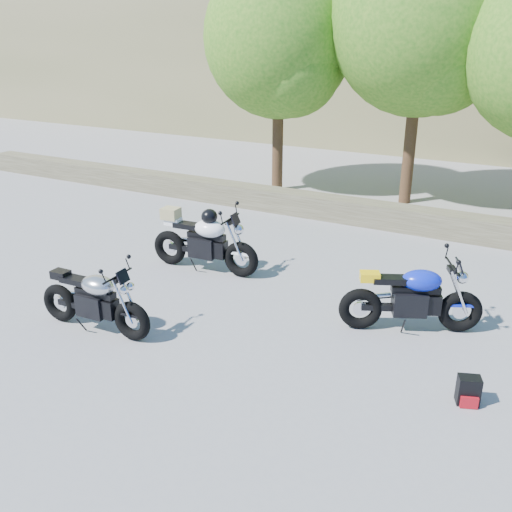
{
  "coord_description": "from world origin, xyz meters",
  "views": [
    {
      "loc": [
        4.0,
        -6.06,
        3.91
      ],
      "look_at": [
        0.2,
        1.0,
        0.75
      ],
      "focal_mm": 40.0,
      "sensor_mm": 36.0,
      "label": 1
    }
  ],
  "objects_px": {
    "white_bike": "(204,240)",
    "backpack": "(468,391)",
    "blue_bike": "(412,299)",
    "silver_bike": "(94,301)"
  },
  "relations": [
    {
      "from": "silver_bike",
      "to": "backpack",
      "type": "relative_size",
      "value": 5.51
    },
    {
      "from": "silver_bike",
      "to": "blue_bike",
      "type": "xyz_separation_m",
      "value": [
        3.86,
        2.09,
        0.03
      ]
    },
    {
      "from": "silver_bike",
      "to": "backpack",
      "type": "bearing_deg",
      "value": 5.47
    },
    {
      "from": "silver_bike",
      "to": "blue_bike",
      "type": "relative_size",
      "value": 0.99
    },
    {
      "from": "blue_bike",
      "to": "backpack",
      "type": "height_order",
      "value": "blue_bike"
    },
    {
      "from": "blue_bike",
      "to": "backpack",
      "type": "xyz_separation_m",
      "value": [
        1.01,
        -1.4,
        -0.32
      ]
    },
    {
      "from": "silver_bike",
      "to": "white_bike",
      "type": "bearing_deg",
      "value": 84.36
    },
    {
      "from": "white_bike",
      "to": "backpack",
      "type": "height_order",
      "value": "white_bike"
    },
    {
      "from": "silver_bike",
      "to": "white_bike",
      "type": "height_order",
      "value": "white_bike"
    },
    {
      "from": "blue_bike",
      "to": "backpack",
      "type": "relative_size",
      "value": 5.55
    }
  ]
}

